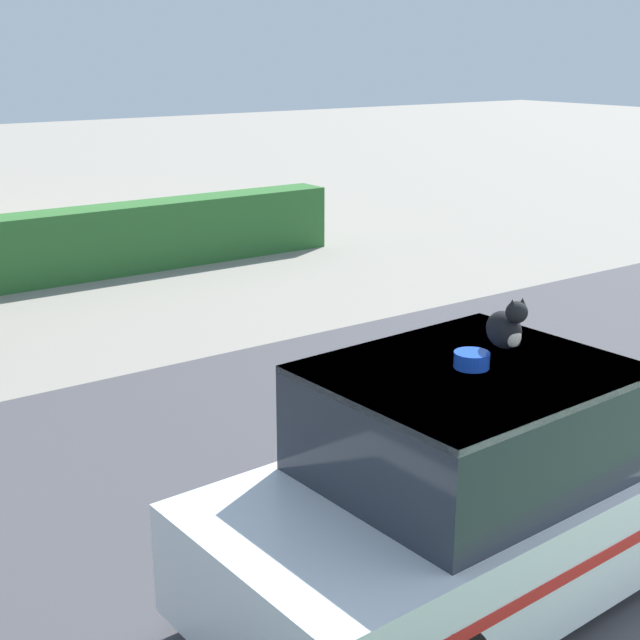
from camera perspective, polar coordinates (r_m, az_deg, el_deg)
The scene contains 4 objects.
road_strip at distance 7.62m, azimuth 9.33°, elevation -7.96°, with size 28.00×6.46×0.01m, color #424247.
garden_hedge at distance 13.06m, azimuth -18.28°, elevation 4.22°, with size 9.76×0.63×1.00m, color #2D662D.
police_car at distance 5.52m, azimuth 10.61°, elevation -10.37°, with size 3.88×1.75×1.56m.
cat at distance 5.10m, azimuth 11.86°, elevation -0.45°, with size 0.25×0.34×0.32m.
Camera 1 is at (-4.94, -0.73, 3.19)m, focal length 50.00 mm.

